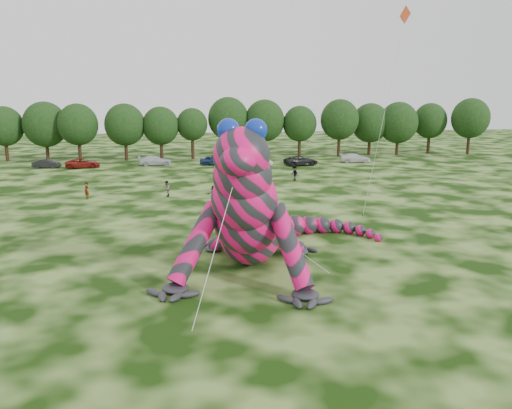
{
  "coord_description": "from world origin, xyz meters",
  "views": [
    {
      "loc": [
        -0.86,
        -29.37,
        10.74
      ],
      "look_at": [
        3.69,
        1.05,
        4.0
      ],
      "focal_mm": 35.0,
      "sensor_mm": 36.0,
      "label": 1
    }
  ],
  "objects_px": {
    "tree_13": "(339,128)",
    "car_2": "(83,163)",
    "spectator_0": "(87,191)",
    "tree_12": "(300,131)",
    "tree_7": "(125,132)",
    "tree_5": "(46,131)",
    "tree_16": "(430,128)",
    "tree_15": "(398,128)",
    "car_4": "(214,160)",
    "tree_17": "(470,126)",
    "spectator_1": "(167,189)",
    "tree_11": "(265,128)",
    "car_1": "(47,164)",
    "tree_10": "(228,127)",
    "tree_6": "(78,133)",
    "tree_14": "(370,129)",
    "inflatable_gecko": "(253,189)",
    "car_5": "(259,161)",
    "car_7": "(355,158)",
    "car_3": "(155,161)",
    "flying_kite": "(402,32)",
    "spectator_2": "(294,173)",
    "tree_4": "(5,134)",
    "car_6": "(301,161)",
    "tree_9": "(192,134)",
    "spectator_5": "(214,194)",
    "tree_8": "(161,133)"
  },
  "relations": [
    {
      "from": "tree_7",
      "to": "tree_17",
      "type": "bearing_deg",
      "value": -0.13
    },
    {
      "from": "tree_15",
      "to": "car_4",
      "type": "height_order",
      "value": "tree_15"
    },
    {
      "from": "inflatable_gecko",
      "to": "car_5",
      "type": "distance_m",
      "value": 45.81
    },
    {
      "from": "tree_7",
      "to": "spectator_5",
      "type": "distance_m",
      "value": 38.54
    },
    {
      "from": "car_5",
      "to": "spectator_0",
      "type": "height_order",
      "value": "spectator_0"
    },
    {
      "from": "spectator_1",
      "to": "car_6",
      "type": "bearing_deg",
      "value": 139.0
    },
    {
      "from": "tree_5",
      "to": "tree_6",
      "type": "distance_m",
      "value": 5.84
    },
    {
      "from": "tree_5",
      "to": "tree_7",
      "type": "xyz_separation_m",
      "value": [
        13.04,
        -1.63,
        -0.16
      ]
    },
    {
      "from": "car_2",
      "to": "spectator_1",
      "type": "bearing_deg",
      "value": -157.73
    },
    {
      "from": "tree_13",
      "to": "car_4",
      "type": "bearing_deg",
      "value": -160.15
    },
    {
      "from": "tree_7",
      "to": "tree_4",
      "type": "bearing_deg",
      "value": 174.43
    },
    {
      "from": "tree_13",
      "to": "tree_7",
      "type": "bearing_deg",
      "value": -179.5
    },
    {
      "from": "spectator_1",
      "to": "tree_9",
      "type": "bearing_deg",
      "value": 175.26
    },
    {
      "from": "tree_9",
      "to": "car_4",
      "type": "height_order",
      "value": "tree_9"
    },
    {
      "from": "tree_14",
      "to": "car_7",
      "type": "height_order",
      "value": "tree_14"
    },
    {
      "from": "tree_7",
      "to": "tree_10",
      "type": "height_order",
      "value": "tree_10"
    },
    {
      "from": "tree_10",
      "to": "car_2",
      "type": "xyz_separation_m",
      "value": [
        -23.07,
        -9.99,
        -4.54
      ]
    },
    {
      "from": "car_5",
      "to": "inflatable_gecko",
      "type": "bearing_deg",
      "value": 173.55
    },
    {
      "from": "tree_12",
      "to": "tree_13",
      "type": "distance_m",
      "value": 7.17
    },
    {
      "from": "tree_7",
      "to": "tree_11",
      "type": "distance_m",
      "value": 23.91
    },
    {
      "from": "tree_12",
      "to": "car_1",
      "type": "bearing_deg",
      "value": -168.22
    },
    {
      "from": "tree_17",
      "to": "spectator_1",
      "type": "relative_size",
      "value": 5.93
    },
    {
      "from": "tree_14",
      "to": "tree_16",
      "type": "distance_m",
      "value": 12.01
    },
    {
      "from": "tree_13",
      "to": "car_2",
      "type": "bearing_deg",
      "value": -168.72
    },
    {
      "from": "tree_5",
      "to": "tree_16",
      "type": "height_order",
      "value": "tree_5"
    },
    {
      "from": "tree_11",
      "to": "tree_12",
      "type": "bearing_deg",
      "value": -4.18
    },
    {
      "from": "flying_kite",
      "to": "spectator_0",
      "type": "bearing_deg",
      "value": 152.27
    },
    {
      "from": "spectator_1",
      "to": "car_7",
      "type": "bearing_deg",
      "value": 130.48
    },
    {
      "from": "tree_14",
      "to": "spectator_2",
      "type": "xyz_separation_m",
      "value": [
        -20.01,
        -25.96,
        -3.77
      ]
    },
    {
      "from": "car_1",
      "to": "tree_10",
      "type": "bearing_deg",
      "value": -65.78
    },
    {
      "from": "spectator_0",
      "to": "tree_12",
      "type": "bearing_deg",
      "value": 99.83
    },
    {
      "from": "tree_7",
      "to": "car_6",
      "type": "distance_m",
      "value": 29.84
    },
    {
      "from": "tree_12",
      "to": "tree_17",
      "type": "height_order",
      "value": "tree_17"
    },
    {
      "from": "tree_5",
      "to": "tree_12",
      "type": "bearing_deg",
      "value": -0.93
    },
    {
      "from": "tree_5",
      "to": "car_4",
      "type": "xyz_separation_m",
      "value": [
        27.22,
        -9.63,
        -4.16
      ]
    },
    {
      "from": "car_4",
      "to": "car_3",
      "type": "bearing_deg",
      "value": 91.06
    },
    {
      "from": "inflatable_gecko",
      "to": "tree_5",
      "type": "xyz_separation_m",
      "value": [
        -26.76,
        56.39,
        0.11
      ]
    },
    {
      "from": "car_2",
      "to": "spectator_1",
      "type": "xyz_separation_m",
      "value": [
        13.09,
        -24.14,
        0.16
      ]
    },
    {
      "from": "tree_6",
      "to": "tree_15",
      "type": "distance_m",
      "value": 56.04
    },
    {
      "from": "flying_kite",
      "to": "spectator_0",
      "type": "xyz_separation_m",
      "value": [
        -27.61,
        14.52,
        -14.76
      ]
    },
    {
      "from": "flying_kite",
      "to": "car_5",
      "type": "relative_size",
      "value": 4.27
    },
    {
      "from": "tree_6",
      "to": "tree_14",
      "type": "relative_size",
      "value": 1.01
    },
    {
      "from": "car_4",
      "to": "inflatable_gecko",
      "type": "bearing_deg",
      "value": -172.91
    },
    {
      "from": "tree_5",
      "to": "car_7",
      "type": "xyz_separation_m",
      "value": [
        50.29,
        -9.98,
        -4.17
      ]
    },
    {
      "from": "tree_6",
      "to": "tree_17",
      "type": "relative_size",
      "value": 0.92
    },
    {
      "from": "tree_8",
      "to": "car_3",
      "type": "height_order",
      "value": "tree_8"
    },
    {
      "from": "flying_kite",
      "to": "tree_7",
      "type": "xyz_separation_m",
      "value": [
        -26.77,
        46.88,
        -10.91
      ]
    },
    {
      "from": "car_7",
      "to": "car_3",
      "type": "bearing_deg",
      "value": 96.09
    },
    {
      "from": "tree_16",
      "to": "spectator_2",
      "type": "height_order",
      "value": "tree_16"
    },
    {
      "from": "tree_11",
      "to": "car_1",
      "type": "height_order",
      "value": "tree_11"
    }
  ]
}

